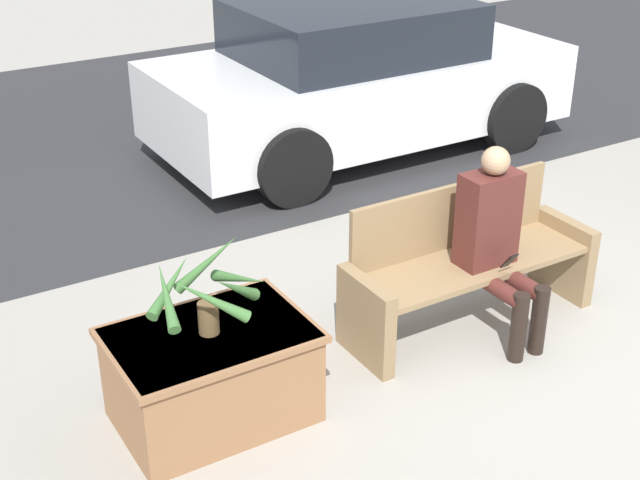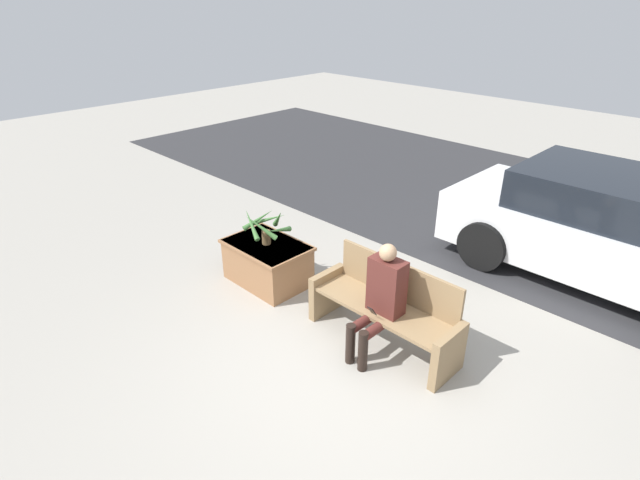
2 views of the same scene
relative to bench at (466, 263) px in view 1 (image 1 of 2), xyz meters
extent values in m
plane|color=#9E998E|center=(0.05, -0.63, -0.44)|extent=(30.00, 30.00, 0.00)
cube|color=#2D2D30|center=(0.05, 4.86, -0.43)|extent=(20.00, 6.00, 0.01)
cube|color=#8C704C|center=(-0.85, -0.06, -0.15)|extent=(0.09, 0.54, 0.57)
cube|color=#8C704C|center=(0.85, -0.06, -0.15)|extent=(0.09, 0.54, 0.57)
cube|color=#8C704C|center=(0.00, -0.06, 0.02)|extent=(1.61, 0.50, 0.04)
cube|color=#8C704C|center=(0.00, 0.19, 0.27)|extent=(1.61, 0.04, 0.46)
cube|color=#51231E|center=(0.06, -0.10, 0.35)|extent=(0.38, 0.22, 0.63)
sphere|color=tan|center=(0.06, -0.12, 0.76)|extent=(0.18, 0.18, 0.18)
cylinder|color=#51231E|center=(-0.02, -0.33, -0.02)|extent=(0.11, 0.46, 0.11)
cylinder|color=#51231E|center=(0.15, -0.33, -0.02)|extent=(0.11, 0.46, 0.11)
cylinder|color=black|center=(-0.02, -0.56, -0.20)|extent=(0.10, 0.10, 0.47)
cylinder|color=black|center=(0.15, -0.56, -0.20)|extent=(0.10, 0.10, 0.47)
cube|color=black|center=(0.06, -0.33, 0.15)|extent=(0.07, 0.09, 0.12)
cube|color=#936642|center=(-1.92, -0.11, -0.15)|extent=(1.07, 0.72, 0.58)
cube|color=#936642|center=(-1.92, -0.11, 0.12)|extent=(1.12, 0.77, 0.04)
cylinder|color=brown|center=(-1.92, -0.11, 0.24)|extent=(0.12, 0.12, 0.19)
cone|color=#427538|center=(-1.70, -0.06, 0.40)|extent=(0.16, 0.47, 0.21)
cone|color=#427538|center=(-1.84, 0.05, 0.49)|extent=(0.38, 0.24, 0.37)
cone|color=#427538|center=(-2.06, 0.06, 0.40)|extent=(0.40, 0.35, 0.20)
cone|color=#427538|center=(-2.13, -0.06, 0.41)|extent=(0.17, 0.46, 0.23)
cone|color=#427538|center=(-1.98, -0.29, 0.46)|extent=(0.42, 0.20, 0.32)
cone|color=#427538|center=(-1.81, -0.26, 0.47)|extent=(0.38, 0.29, 0.33)
cube|color=silver|center=(1.22, 3.16, 0.16)|extent=(4.09, 1.80, 0.74)
cube|color=black|center=(1.12, 3.16, 0.79)|extent=(2.13, 1.66, 0.51)
cylinder|color=black|center=(2.49, 2.26, -0.08)|extent=(0.71, 0.18, 0.71)
cylinder|color=black|center=(2.49, 4.06, -0.08)|extent=(0.71, 0.18, 0.71)
cylinder|color=black|center=(-0.05, 2.26, -0.08)|extent=(0.71, 0.18, 0.71)
cylinder|color=black|center=(-0.05, 4.06, -0.08)|extent=(0.71, 0.18, 0.71)
camera|label=1|loc=(-3.55, -3.98, 2.80)|focal=50.00mm
camera|label=2|loc=(2.71, -3.79, 3.15)|focal=28.00mm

